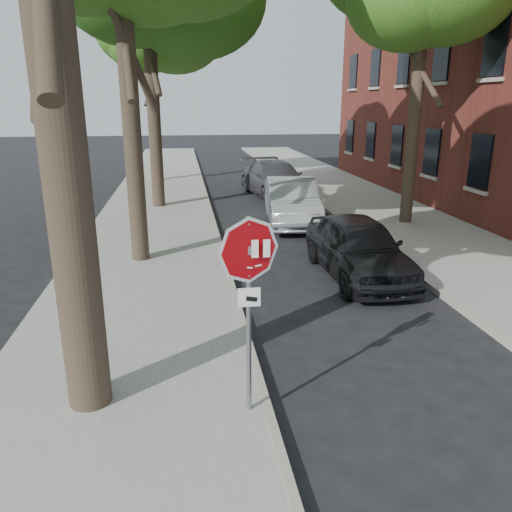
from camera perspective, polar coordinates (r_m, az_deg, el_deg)
The scene contains 10 objects.
ground at distance 7.07m, azimuth 5.12°, elevation -17.33°, with size 120.00×120.00×0.00m, color black.
sidewalk_left at distance 18.12m, azimuth -11.55°, elevation 4.26°, with size 4.00×55.00×0.12m, color gray.
sidewalk_right at distance 19.56m, azimuth 14.24°, elevation 5.02°, with size 4.00×55.00×0.12m, color gray.
curb_left at distance 18.11m, azimuth -5.05°, elevation 4.56°, with size 0.12×55.00×0.13m, color #9E9384.
curb_right at distance 18.87m, azimuth 8.45°, elevation 4.95°, with size 0.12×55.00×0.13m, color #9E9384.
stop_sign at distance 6.04m, azimuth -0.82°, elevation -2.68°, with size 0.76×0.34×2.61m.
tree_far at distance 26.99m, azimuth -12.06°, elevation 23.66°, with size 5.29×4.91×9.33m.
car_a at distance 12.02m, azimuth 11.62°, elevation 1.00°, with size 1.71×4.25×1.45m, color black.
car_b at distance 17.13m, azimuth 4.08°, elevation 6.23°, with size 1.61×4.61×1.52m, color #B3B4BC.
car_c at distance 22.26m, azimuth 2.20°, elevation 8.79°, with size 2.13×5.24×1.52m, color #47464B.
Camera 1 is at (-1.44, -5.65, 4.00)m, focal length 35.00 mm.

